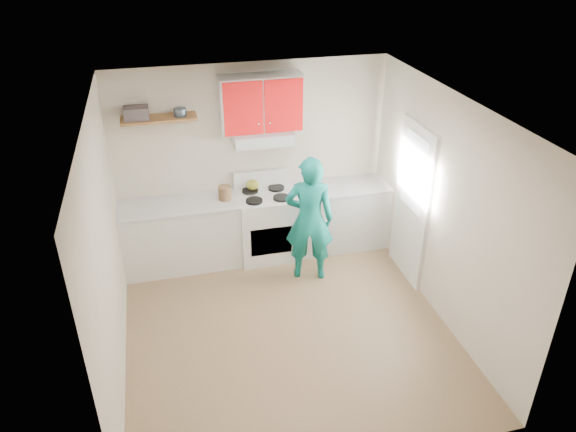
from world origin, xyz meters
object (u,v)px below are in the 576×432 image
object	(u,v)px
tin	(180,112)
person	(309,219)
kettle	(253,185)
crock	(225,194)
stove	(266,225)

from	to	relation	value
tin	person	bearing A→B (deg)	-28.87
tin	kettle	size ratio (longest dim) A/B	0.92
crock	person	size ratio (longest dim) A/B	0.12
kettle	crock	world-z (taller)	crock
stove	crock	xyz separation A→B (m)	(-0.54, 0.01, 0.54)
stove	tin	distance (m)	1.91
stove	tin	xyz separation A→B (m)	(-1.00, 0.16, 1.62)
stove	crock	distance (m)	0.76
crock	person	xyz separation A→B (m)	(0.96, -0.64, -0.16)
tin	crock	size ratio (longest dim) A/B	0.77
tin	kettle	bearing A→B (deg)	2.83
person	tin	bearing A→B (deg)	-12.89
crock	kettle	bearing A→B (deg)	24.78
person	crock	bearing A→B (deg)	-17.73
tin	stove	bearing A→B (deg)	-8.91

